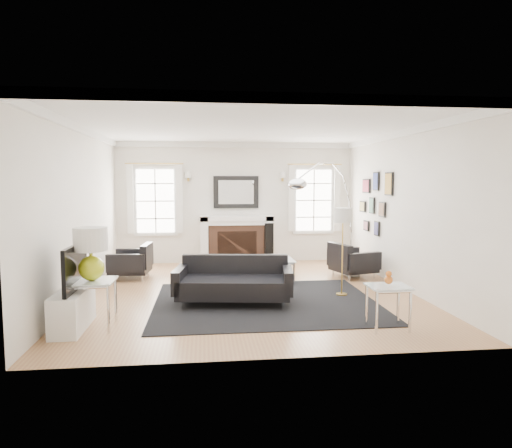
{
  "coord_description": "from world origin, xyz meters",
  "views": [
    {
      "loc": [
        -0.76,
        -7.67,
        1.89
      ],
      "look_at": [
        0.16,
        0.3,
        1.15
      ],
      "focal_mm": 32.0,
      "sensor_mm": 36.0,
      "label": 1
    }
  ],
  "objects": [
    {
      "name": "back_wall",
      "position": [
        0.0,
        3.0,
        1.4
      ],
      "size": [
        5.5,
        0.04,
        2.8
      ],
      "primitive_type": "cube",
      "color": "white",
      "rests_on": "floor"
    },
    {
      "name": "nesting_table",
      "position": [
        1.58,
        -2.18,
        0.45
      ],
      "size": [
        0.52,
        0.43,
        0.57
      ],
      "color": "silver",
      "rests_on": "floor"
    },
    {
      "name": "window_right",
      "position": [
        1.85,
        2.95,
        1.46
      ],
      "size": [
        1.24,
        0.15,
        1.62
      ],
      "color": "white",
      "rests_on": "back_wall"
    },
    {
      "name": "right_wall",
      "position": [
        2.75,
        0.0,
        1.4
      ],
      "size": [
        0.04,
        6.0,
        2.8
      ],
      "primitive_type": "cube",
      "color": "white",
      "rests_on": "floor"
    },
    {
      "name": "arc_floor_lamp",
      "position": [
        1.52,
        0.59,
        1.26
      ],
      "size": [
        1.65,
        1.53,
        2.33
      ],
      "color": "white",
      "rests_on": "floor"
    },
    {
      "name": "left_wall",
      "position": [
        -2.75,
        0.0,
        1.4
      ],
      "size": [
        0.04,
        6.0,
        2.8
      ],
      "primitive_type": "cube",
      "color": "white",
      "rests_on": "floor"
    },
    {
      "name": "area_rug",
      "position": [
        0.2,
        -0.71,
        0.01
      ],
      "size": [
        3.46,
        2.89,
        0.01
      ],
      "primitive_type": "cube",
      "rotation": [
        0.0,
        0.0,
        -0.0
      ],
      "color": "black",
      "rests_on": "floor"
    },
    {
      "name": "side_table_left",
      "position": [
        -2.2,
        -1.69,
        0.51
      ],
      "size": [
        0.57,
        0.57,
        0.63
      ],
      "color": "silver",
      "rests_on": "floor"
    },
    {
      "name": "speaker_tower",
      "position": [
        0.73,
        2.65,
        0.47
      ],
      "size": [
        0.21,
        0.21,
        0.95
      ],
      "primitive_type": "cube",
      "rotation": [
        0.0,
        0.0,
        0.1
      ],
      "color": "black",
      "rests_on": "floor"
    },
    {
      "name": "stick_floor_lamp",
      "position": [
        1.52,
        -0.41,
        1.27
      ],
      "size": [
        0.3,
        0.3,
        1.46
      ],
      "color": "gold",
      "rests_on": "floor"
    },
    {
      "name": "mantel_mirror",
      "position": [
        0.0,
        2.95,
        1.65
      ],
      "size": [
        1.05,
        0.07,
        0.75
      ],
      "color": "black",
      "rests_on": "back_wall"
    },
    {
      "name": "front_wall",
      "position": [
        0.0,
        -3.0,
        1.4
      ],
      "size": [
        5.5,
        0.04,
        2.8
      ],
      "primitive_type": "cube",
      "color": "white",
      "rests_on": "floor"
    },
    {
      "name": "gourd_lamp",
      "position": [
        -2.2,
        -1.69,
        1.02
      ],
      "size": [
        0.43,
        0.43,
        0.69
      ],
      "color": "#B9C618",
      "rests_on": "side_table_left"
    },
    {
      "name": "floor",
      "position": [
        0.0,
        0.0,
        0.0
      ],
      "size": [
        6.0,
        6.0,
        0.0
      ],
      "primitive_type": "plane",
      "color": "#9B6541",
      "rests_on": "ground"
    },
    {
      "name": "window_left",
      "position": [
        -1.85,
        2.95,
        1.46
      ],
      "size": [
        1.24,
        0.15,
        1.62
      ],
      "color": "white",
      "rests_on": "back_wall"
    },
    {
      "name": "gallery_wall",
      "position": [
        2.72,
        1.3,
        1.53
      ],
      "size": [
        0.04,
        1.73,
        1.29
      ],
      "color": "black",
      "rests_on": "right_wall"
    },
    {
      "name": "armchair_right",
      "position": [
        2.15,
        1.0,
        0.31
      ],
      "size": [
        0.94,
        1.0,
        0.56
      ],
      "color": "black",
      "rests_on": "floor"
    },
    {
      "name": "crown_molding",
      "position": [
        0.0,
        0.0,
        2.74
      ],
      "size": [
        5.5,
        6.0,
        0.12
      ],
      "primitive_type": "cube",
      "color": "white",
      "rests_on": "back_wall"
    },
    {
      "name": "orange_vase",
      "position": [
        1.58,
        -2.18,
        0.66
      ],
      "size": [
        0.11,
        0.11,
        0.17
      ],
      "color": "#CA5F19",
      "rests_on": "nesting_table"
    },
    {
      "name": "coffee_table",
      "position": [
        0.41,
        0.84,
        0.41
      ],
      "size": [
        0.99,
        0.99,
        0.44
      ],
      "color": "silver",
      "rests_on": "floor"
    },
    {
      "name": "armchair_left",
      "position": [
        -2.14,
        1.37,
        0.31
      ],
      "size": [
        0.81,
        0.89,
        0.56
      ],
      "color": "black",
      "rests_on": "floor"
    },
    {
      "name": "sofa",
      "position": [
        -0.3,
        -0.66,
        0.32
      ],
      "size": [
        1.9,
        1.06,
        0.59
      ],
      "color": "black",
      "rests_on": "floor"
    },
    {
      "name": "ceiling",
      "position": [
        0.0,
        0.0,
        2.8
      ],
      "size": [
        5.5,
        6.0,
        0.02
      ],
      "primitive_type": "cube",
      "color": "white",
      "rests_on": "back_wall"
    },
    {
      "name": "fireplace",
      "position": [
        0.0,
        2.79,
        0.54
      ],
      "size": [
        1.7,
        0.69,
        1.11
      ],
      "color": "white",
      "rests_on": "floor"
    },
    {
      "name": "tv_unit",
      "position": [
        -2.44,
        -1.7,
        0.33
      ],
      "size": [
        0.35,
        1.0,
        1.09
      ],
      "color": "white",
      "rests_on": "floor"
    }
  ]
}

